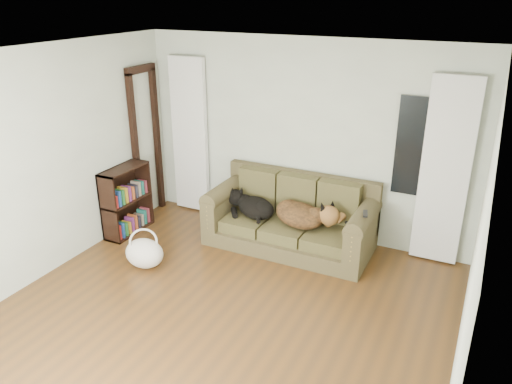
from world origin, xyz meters
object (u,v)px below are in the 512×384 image
at_px(tote_bag, 145,255).
at_px(sofa, 290,215).
at_px(dog_black_lab, 253,206).
at_px(bookshelf, 126,198).
at_px(dog_shepherd, 303,215).

bearing_deg(tote_bag, sofa, 42.46).
xyz_separation_m(sofa, dog_black_lab, (-0.50, -0.03, 0.03)).
bearing_deg(dog_black_lab, bookshelf, -129.88).
distance_m(dog_black_lab, bookshelf, 1.74).
distance_m(dog_shepherd, bookshelf, 2.41).
relative_size(tote_bag, bookshelf, 0.52).
xyz_separation_m(sofa, bookshelf, (-2.15, -0.58, 0.05)).
bearing_deg(sofa, dog_black_lab, -176.83).
xyz_separation_m(dog_black_lab, bookshelf, (-1.65, -0.56, 0.02)).
relative_size(sofa, dog_shepherd, 2.97).
xyz_separation_m(sofa, tote_bag, (-1.36, -1.25, -0.29)).
bearing_deg(dog_black_lab, dog_shepherd, 31.23).
relative_size(dog_black_lab, bookshelf, 0.64).
bearing_deg(sofa, tote_bag, -137.54).
xyz_separation_m(dog_shepherd, tote_bag, (-1.56, -1.22, -0.33)).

